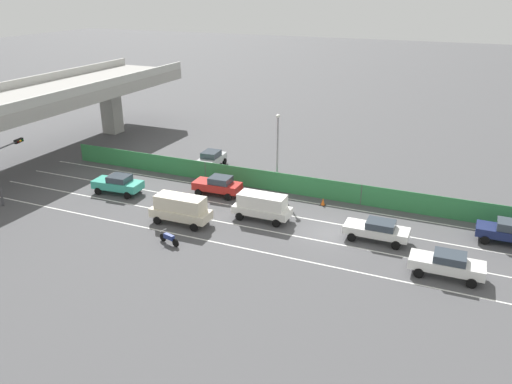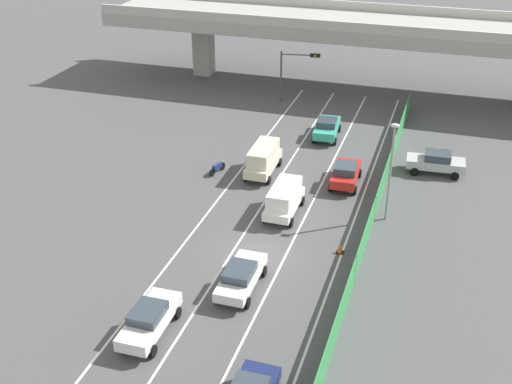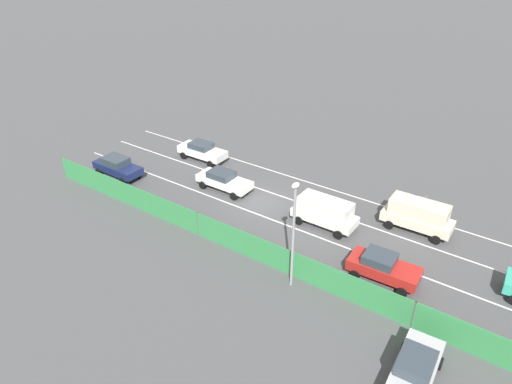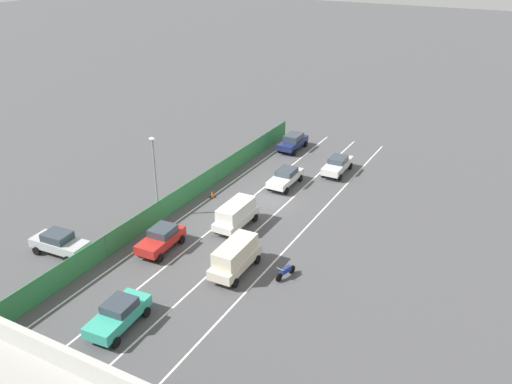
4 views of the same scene
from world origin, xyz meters
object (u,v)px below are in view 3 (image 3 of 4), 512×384
object	(u,v)px
car_van_white	(325,211)
car_van_cream	(418,215)
car_sedan_white	(202,151)
motorcycle	(417,200)
car_hatchback_white	(224,180)
street_lamp	(294,226)
traffic_cone	(244,235)
car_sedan_navy	(117,166)
car_sedan_red	(383,267)
parked_wagon_silver	(415,369)

from	to	relation	value
car_van_white	car_van_cream	world-z (taller)	car_van_cream
car_sedan_white	motorcycle	world-z (taller)	car_sedan_white
car_hatchback_white	street_lamp	world-z (taller)	street_lamp
car_hatchback_white	traffic_cone	xyz separation A→B (m)	(4.65, 5.45, -0.56)
car_van_cream	street_lamp	distance (m)	11.18
car_sedan_white	car_sedan_navy	size ratio (longest dim) A/B	1.04
car_sedan_white	car_sedan_red	size ratio (longest dim) A/B	1.08
motorcycle	traffic_cone	world-z (taller)	motorcycle
street_lamp	car_sedan_navy	bearing A→B (deg)	-100.03
car_sedan_navy	car_sedan_red	size ratio (longest dim) A/B	1.04
parked_wagon_silver	car_sedan_red	bearing A→B (deg)	-147.02
car_hatchback_white	parked_wagon_silver	world-z (taller)	parked_wagon_silver
car_van_white	car_sedan_red	size ratio (longest dim) A/B	1.07
car_hatchback_white	motorcycle	world-z (taller)	car_hatchback_white
car_sedan_red	parked_wagon_silver	bearing A→B (deg)	32.98
motorcycle	street_lamp	size ratio (longest dim) A/B	0.28
parked_wagon_silver	car_van_cream	bearing A→B (deg)	-162.05
car_hatchback_white	traffic_cone	world-z (taller)	car_hatchback_white
parked_wagon_silver	street_lamp	world-z (taller)	street_lamp
car_van_cream	car_sedan_white	distance (m)	19.72
car_sedan_navy	car_sedan_red	bearing A→B (deg)	90.38
car_van_cream	car_sedan_red	world-z (taller)	car_van_cream
car_sedan_red	street_lamp	distance (m)	6.44
car_sedan_navy	car_sedan_white	bearing A→B (deg)	150.01
car_van_white	car_sedan_white	distance (m)	14.54
car_sedan_navy	car_sedan_red	xyz separation A→B (m)	(-0.16, 23.55, 0.00)
motorcycle	parked_wagon_silver	bearing A→B (deg)	17.77
car_van_cream	parked_wagon_silver	bearing A→B (deg)	17.95
car_van_cream	traffic_cone	xyz separation A→B (m)	(7.82, -9.21, -0.97)
parked_wagon_silver	car_sedan_white	bearing A→B (deg)	-117.96
car_hatchback_white	car_van_cream	size ratio (longest dim) A/B	0.97
car_sedan_white	parked_wagon_silver	size ratio (longest dim) A/B	1.04
car_van_white	street_lamp	xyz separation A→B (m)	(6.74, 1.36, 3.01)
car_van_cream	motorcycle	world-z (taller)	car_van_cream
car_sedan_white	car_sedan_navy	world-z (taller)	car_sedan_navy
car_sedan_red	traffic_cone	distance (m)	9.39
motorcycle	traffic_cone	size ratio (longest dim) A/B	2.86
car_van_white	car_sedan_red	bearing A→B (deg)	60.43
car_hatchback_white	car_sedan_red	xyz separation A→B (m)	(3.19, 14.70, 0.06)
traffic_cone	car_van_cream	bearing A→B (deg)	130.34
car_van_cream	street_lamp	size ratio (longest dim) A/B	0.70
car_sedan_navy	motorcycle	size ratio (longest dim) A/B	2.35
car_van_white	car_sedan_navy	size ratio (longest dim) A/B	1.03
car_hatchback_white	car_sedan_navy	xyz separation A→B (m)	(3.35, -8.85, 0.06)
car_sedan_navy	traffic_cone	bearing A→B (deg)	84.80
car_hatchback_white	car_van_cream	world-z (taller)	car_van_cream
car_van_white	parked_wagon_silver	distance (m)	13.45
car_van_cream	car_sedan_red	distance (m)	6.37
car_van_cream	traffic_cone	distance (m)	12.12
car_hatchback_white	car_sedan_navy	world-z (taller)	car_sedan_navy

